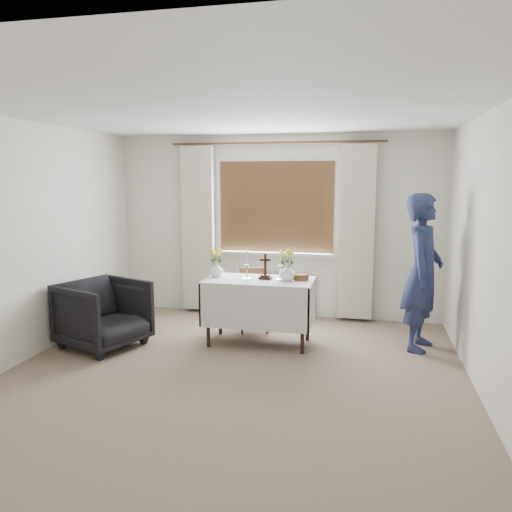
{
  "coord_description": "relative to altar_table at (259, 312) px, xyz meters",
  "views": [
    {
      "loc": [
        1.23,
        -4.27,
        1.9
      ],
      "look_at": [
        0.05,
        1.01,
        1.06
      ],
      "focal_mm": 35.0,
      "sensor_mm": 36.0,
      "label": 1
    }
  ],
  "objects": [
    {
      "name": "candlestick_left",
      "position": [
        -0.14,
        -0.02,
        0.56
      ],
      "size": [
        0.11,
        0.11,
        0.35
      ],
      "primitive_type": null,
      "rotation": [
        0.0,
        0.0,
        0.12
      ],
      "color": "silver",
      "rests_on": "altar_table"
    },
    {
      "name": "altar_table",
      "position": [
        0.0,
        0.0,
        0.0
      ],
      "size": [
        1.24,
        0.64,
        0.76
      ],
      "primitive_type": "cube",
      "color": "silver",
      "rests_on": "ground"
    },
    {
      "name": "radiator",
      "position": [
        -0.04,
        1.21,
        -0.08
      ],
      "size": [
        1.1,
        0.1,
        0.6
      ],
      "primitive_type": "cube",
      "color": "silver",
      "rests_on": "ground"
    },
    {
      "name": "flower_vase_right",
      "position": [
        0.33,
        -0.0,
        0.47
      ],
      "size": [
        0.23,
        0.23,
        0.19
      ],
      "primitive_type": "imported",
      "rotation": [
        0.0,
        0.0,
        -0.34
      ],
      "color": "white",
      "rests_on": "altar_table"
    },
    {
      "name": "wicker_basket",
      "position": [
        0.47,
        0.09,
        0.42
      ],
      "size": [
        0.24,
        0.24,
        0.07
      ],
      "primitive_type": "cylinder",
      "rotation": [
        0.0,
        0.0,
        0.41
      ],
      "color": "brown",
      "rests_on": "altar_table"
    },
    {
      "name": "wooden_cross",
      "position": [
        0.07,
        0.04,
        0.53
      ],
      "size": [
        0.15,
        0.11,
        0.3
      ],
      "primitive_type": null,
      "rotation": [
        0.0,
        0.0,
        -0.09
      ],
      "color": "black",
      "rests_on": "altar_table"
    },
    {
      "name": "flower_vase_left",
      "position": [
        -0.53,
        0.06,
        0.47
      ],
      "size": [
        0.18,
        0.18,
        0.17
      ],
      "primitive_type": "imported",
      "rotation": [
        0.0,
        0.0,
        -0.13
      ],
      "color": "white",
      "rests_on": "altar_table"
    },
    {
      "name": "ground",
      "position": [
        -0.04,
        -1.21,
        -0.38
      ],
      "size": [
        5.0,
        5.0,
        0.0
      ],
      "primitive_type": "plane",
      "color": "gray",
      "rests_on": "ground"
    },
    {
      "name": "wooden_chair",
      "position": [
        -0.17,
        0.49,
        0.01
      ],
      "size": [
        0.46,
        0.46,
        0.79
      ],
      "primitive_type": null,
      "rotation": [
        0.0,
        0.0,
        0.31
      ],
      "color": "#4F291B",
      "rests_on": "ground"
    },
    {
      "name": "candlestick_right",
      "position": [
        0.24,
        0.02,
        0.56
      ],
      "size": [
        0.12,
        0.12,
        0.35
      ],
      "primitive_type": null,
      "rotation": [
        0.0,
        0.0,
        0.19
      ],
      "color": "silver",
      "rests_on": "altar_table"
    },
    {
      "name": "person",
      "position": [
        1.81,
        0.24,
        0.49
      ],
      "size": [
        0.57,
        0.73,
        1.75
      ],
      "primitive_type": "imported",
      "rotation": [
        0.0,
        0.0,
        1.31
      ],
      "color": "navy",
      "rests_on": "ground"
    },
    {
      "name": "armchair",
      "position": [
        -1.7,
        -0.5,
        0.0
      ],
      "size": [
        1.08,
        1.07,
        0.77
      ],
      "primitive_type": "imported",
      "rotation": [
        0.0,
        0.0,
        1.2
      ],
      "color": "black",
      "rests_on": "ground"
    }
  ]
}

